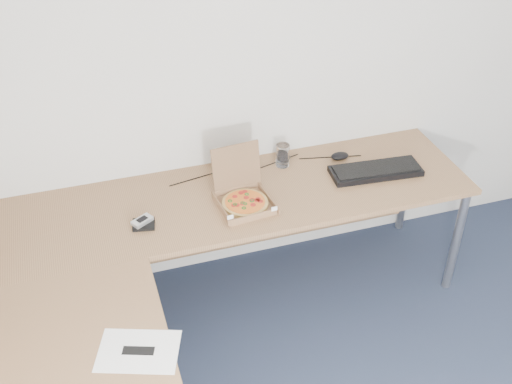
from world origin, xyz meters
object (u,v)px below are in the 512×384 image
object	(u,v)px
pizza_box	(244,199)
desk	(200,263)
drinking_glass	(283,155)
keyboard	(376,171)
wallet	(144,224)

from	to	relation	value
pizza_box	desk	bearing A→B (deg)	-138.84
desk	pizza_box	size ratio (longest dim) A/B	8.08
drinking_glass	keyboard	xyz separation A→B (m)	(0.47, -0.23, -0.05)
pizza_box	drinking_glass	distance (m)	0.43
desk	pizza_box	xyz separation A→B (m)	(0.32, 0.34, 0.06)
pizza_box	keyboard	distance (m)	0.78
drinking_glass	desk	bearing A→B (deg)	-135.13
pizza_box	keyboard	size ratio (longest dim) A/B	0.61
desk	drinking_glass	size ratio (longest dim) A/B	18.81
drinking_glass	wallet	distance (m)	0.90
desk	drinking_glass	distance (m)	0.90
keyboard	wallet	bearing A→B (deg)	-171.93
pizza_box	drinking_glass	size ratio (longest dim) A/B	2.33
drinking_glass	keyboard	size ratio (longest dim) A/B	0.26
desk	wallet	world-z (taller)	wallet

